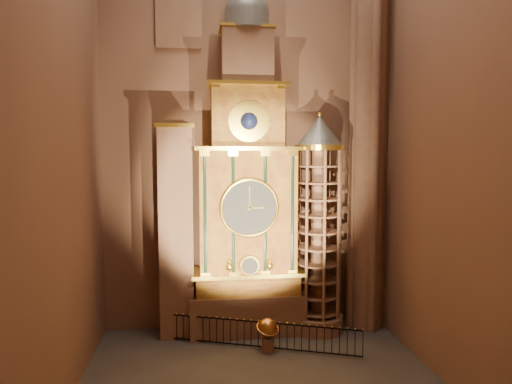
{
  "coord_description": "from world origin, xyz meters",
  "views": [
    {
      "loc": [
        -2.35,
        -16.92,
        8.77
      ],
      "look_at": [
        0.19,
        3.0,
        7.12
      ],
      "focal_mm": 32.0,
      "sensor_mm": 36.0,
      "label": 1
    }
  ],
  "objects": [
    {
      "name": "floor",
      "position": [
        0.0,
        0.0,
        0.0
      ],
      "size": [
        14.0,
        14.0,
        0.0
      ],
      "primitive_type": "plane",
      "color": "#383330",
      "rests_on": "ground"
    },
    {
      "name": "wall_back",
      "position": [
        0.0,
        6.0,
        11.0
      ],
      "size": [
        22.0,
        0.0,
        22.0
      ],
      "primitive_type": "plane",
      "rotation": [
        1.57,
        0.0,
        0.0
      ],
      "color": "#8E634C",
      "rests_on": "floor"
    },
    {
      "name": "wall_left",
      "position": [
        -7.0,
        0.0,
        11.0
      ],
      "size": [
        0.0,
        22.0,
        22.0
      ],
      "primitive_type": "plane",
      "rotation": [
        1.57,
        0.0,
        1.57
      ],
      "color": "#8E634C",
      "rests_on": "floor"
    },
    {
      "name": "wall_right",
      "position": [
        7.0,
        0.0,
        11.0
      ],
      "size": [
        0.0,
        22.0,
        22.0
      ],
      "primitive_type": "plane",
      "rotation": [
        1.57,
        0.0,
        -1.57
      ],
      "color": "#8E634C",
      "rests_on": "floor"
    },
    {
      "name": "astronomical_clock",
      "position": [
        0.0,
        4.96,
        6.68
      ],
      "size": [
        5.6,
        2.41,
        16.7
      ],
      "color": "#8C634C",
      "rests_on": "floor"
    },
    {
      "name": "portrait_tower",
      "position": [
        -3.4,
        4.98,
        5.15
      ],
      "size": [
        1.8,
        1.6,
        10.2
      ],
      "color": "#8C634C",
      "rests_on": "floor"
    },
    {
      "name": "stair_turret",
      "position": [
        3.5,
        4.7,
        5.27
      ],
      "size": [
        2.5,
        2.5,
        10.8
      ],
      "color": "#8C634C",
      "rests_on": "floor"
    },
    {
      "name": "gothic_pier",
      "position": [
        6.1,
        5.0,
        11.0
      ],
      "size": [
        2.04,
        2.04,
        22.0
      ],
      "color": "#8C634C",
      "rests_on": "floor"
    },
    {
      "name": "celestial_globe",
      "position": [
        0.66,
        2.57,
        0.89
      ],
      "size": [
        1.31,
        1.27,
        1.49
      ],
      "color": "#8C634C",
      "rests_on": "floor"
    },
    {
      "name": "iron_railing",
      "position": [
        0.27,
        2.89,
        0.66
      ],
      "size": [
        8.66,
        3.26,
        1.21
      ],
      "color": "black",
      "rests_on": "floor"
    }
  ]
}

